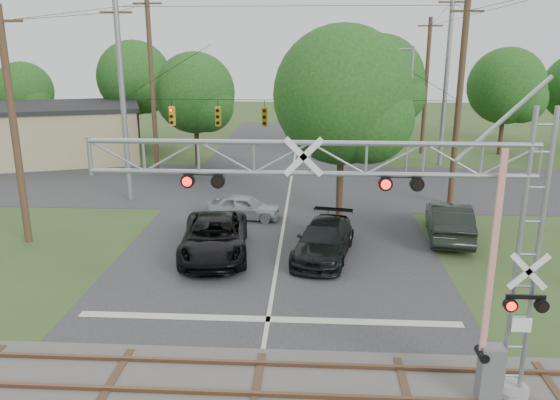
# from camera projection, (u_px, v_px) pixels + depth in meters

# --- Properties ---
(road_main) EXTENTS (14.00, 90.00, 0.02)m
(road_main) POSITION_uv_depth(u_px,v_px,m) (277.00, 268.00, 22.76)
(road_main) COLOR #2C2C2E
(road_main) RESTS_ON ground
(road_cross) EXTENTS (90.00, 12.00, 0.02)m
(road_cross) POSITION_uv_depth(u_px,v_px,m) (290.00, 185.00, 36.21)
(road_cross) COLOR #2C2C2E
(road_cross) RESTS_ON ground
(railroad_track) EXTENTS (90.00, 3.20, 0.17)m
(railroad_track) POSITION_uv_depth(u_px,v_px,m) (258.00, 380.00, 15.07)
(railroad_track) COLOR #4D4743
(railroad_track) RESTS_ON ground
(crossing_gantry) EXTENTS (11.28, 0.97, 7.63)m
(crossing_gantry) POSITION_uv_depth(u_px,v_px,m) (393.00, 226.00, 13.25)
(crossing_gantry) COLOR gray
(crossing_gantry) RESTS_ON ground
(traffic_signal_span) EXTENTS (19.34, 0.36, 11.50)m
(traffic_signal_span) POSITION_uv_depth(u_px,v_px,m) (304.00, 107.00, 30.78)
(traffic_signal_span) COLOR gray
(traffic_signal_span) RESTS_ON ground
(pickup_black) EXTENTS (3.50, 6.41, 1.70)m
(pickup_black) POSITION_uv_depth(u_px,v_px,m) (215.00, 237.00, 23.91)
(pickup_black) COLOR black
(pickup_black) RESTS_ON ground
(car_dark) EXTENTS (3.17, 5.67, 1.55)m
(car_dark) POSITION_uv_depth(u_px,v_px,m) (324.00, 240.00, 23.74)
(car_dark) COLOR black
(car_dark) RESTS_ON ground
(sedan_silver) EXTENTS (4.02, 2.00, 1.32)m
(sedan_silver) POSITION_uv_depth(u_px,v_px,m) (245.00, 207.00, 29.06)
(sedan_silver) COLOR #909497
(sedan_silver) RESTS_ON ground
(suv_dark) EXTENTS (2.54, 5.52, 1.75)m
(suv_dark) POSITION_uv_depth(u_px,v_px,m) (449.00, 221.00, 26.05)
(suv_dark) COLOR black
(suv_dark) RESTS_ON ground
(commercial_building) EXTENTS (20.95, 15.26, 4.41)m
(commercial_building) POSITION_uv_depth(u_px,v_px,m) (17.00, 134.00, 43.26)
(commercial_building) COLOR tan
(commercial_building) RESTS_ON ground
(streetlight) EXTENTS (2.38, 0.25, 8.91)m
(streetlight) POSITION_uv_depth(u_px,v_px,m) (407.00, 106.00, 37.14)
(streetlight) COLOR gray
(streetlight) RESTS_ON ground
(utility_poles) EXTENTS (26.85, 28.92, 12.65)m
(utility_poles) POSITION_uv_depth(u_px,v_px,m) (337.00, 94.00, 33.54)
(utility_poles) COLOR #453220
(utility_poles) RESTS_ON ground
(treeline) EXTENTS (55.27, 28.49, 10.06)m
(treeline) POSITION_uv_depth(u_px,v_px,m) (314.00, 86.00, 42.02)
(treeline) COLOR #39281A
(treeline) RESTS_ON ground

